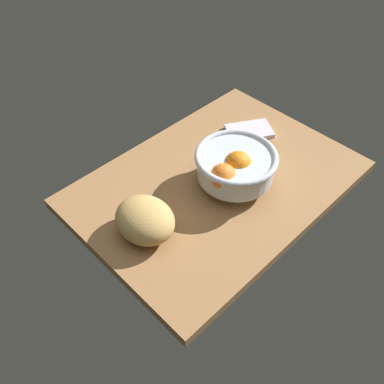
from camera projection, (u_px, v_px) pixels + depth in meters
ground_plane at (217, 184)px, 115.82cm from camera, size 75.34×53.43×3.00cm
fruit_bowl at (235, 166)px, 108.90cm from camera, size 21.62×21.62×11.45cm
bread_loaf at (144, 219)px, 99.53cm from camera, size 13.68×15.89×8.76cm
napkin_folded at (249, 131)px, 128.65cm from camera, size 16.03×14.25×1.30cm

